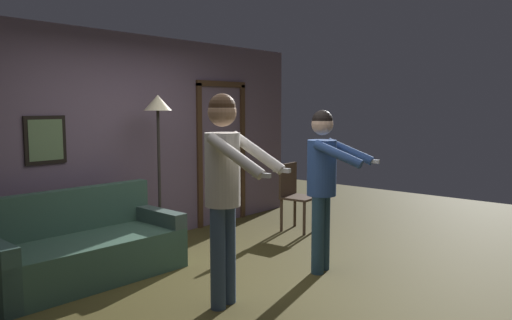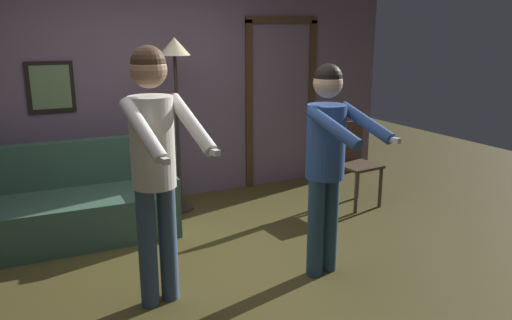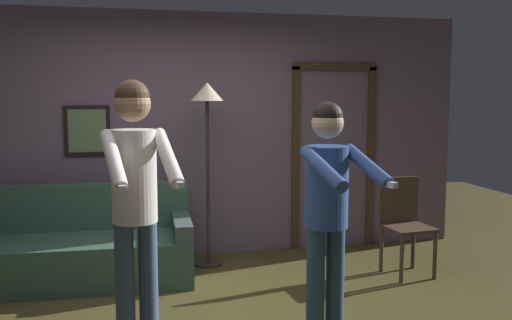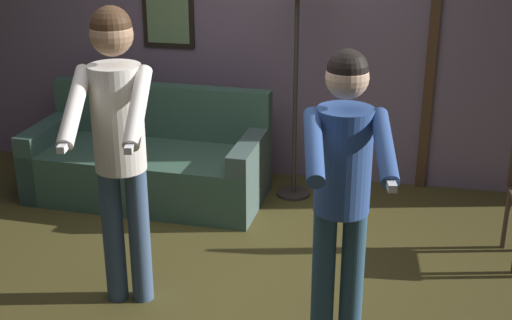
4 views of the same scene
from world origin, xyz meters
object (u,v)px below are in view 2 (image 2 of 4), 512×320
person_standing_right (327,152)px  dining_chair_distant (353,158)px  torchiere_lamp (175,68)px  person_standing_left (154,152)px  couch (70,209)px

person_standing_right → dining_chair_distant: (1.24, 1.27, -0.49)m
torchiere_lamp → person_standing_left: bearing=-112.3°
couch → person_standing_right: bearing=-44.4°
person_standing_right → dining_chair_distant: 1.85m
couch → person_standing_left: (0.43, -1.55, 0.85)m
couch → dining_chair_distant: (2.98, -0.42, 0.25)m
couch → dining_chair_distant: dining_chair_distant is taller
person_standing_left → couch: bearing=105.3°
person_standing_right → couch: bearing=135.6°
torchiere_lamp → person_standing_right: bearing=-73.8°
couch → person_standing_left: person_standing_left is taller
person_standing_left → dining_chair_distant: 2.85m
person_standing_right → torchiere_lamp: bearing=106.2°
person_standing_left → dining_chair_distant: bearing=23.9°
person_standing_left → person_standing_right: bearing=-6.3°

